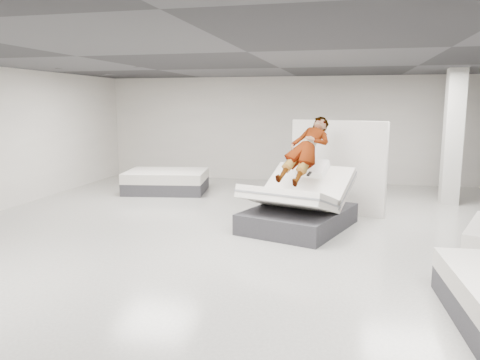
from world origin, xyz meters
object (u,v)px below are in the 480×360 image
(remote, at_px, (309,174))
(divider_panel, at_px, (337,167))
(person, at_px, (306,159))
(hero_bed, at_px, (299,207))
(flat_bed_left_far, at_px, (167,181))
(column, at_px, (453,137))

(remote, bearing_deg, divider_panel, 93.41)
(person, xyz_separation_m, divider_panel, (0.56, 1.30, -0.31))
(hero_bed, bearing_deg, flat_bed_left_far, 143.03)
(person, height_order, divider_panel, person)
(person, distance_m, flat_bed_left_far, 4.93)
(hero_bed, relative_size, remote, 18.61)
(divider_panel, xyz_separation_m, column, (2.63, 1.47, 0.59))
(column, bearing_deg, divider_panel, -150.78)
(divider_panel, distance_m, flat_bed_left_far, 4.83)
(hero_bed, distance_m, divider_panel, 1.82)
(hero_bed, distance_m, column, 4.64)
(divider_panel, bearing_deg, hero_bed, -88.74)
(divider_panel, height_order, flat_bed_left_far, divider_panel)
(person, relative_size, flat_bed_left_far, 0.78)
(remote, xyz_separation_m, column, (3.09, 3.17, 0.51))
(remote, xyz_separation_m, divider_panel, (0.46, 1.70, -0.08))
(divider_panel, bearing_deg, flat_bed_left_far, -172.88)
(hero_bed, xyz_separation_m, divider_panel, (0.66, 1.59, 0.59))
(remote, bearing_deg, column, 64.35)
(person, relative_size, column, 0.57)
(remote, relative_size, column, 0.04)
(remote, distance_m, divider_panel, 1.77)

